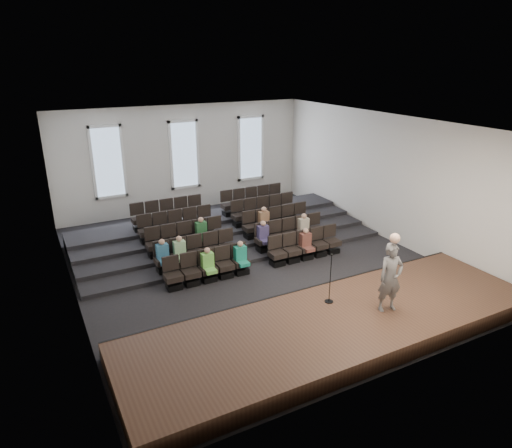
{
  "coord_description": "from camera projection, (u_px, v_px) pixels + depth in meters",
  "views": [
    {
      "loc": [
        -6.83,
        -13.43,
        7.06
      ],
      "look_at": [
        0.44,
        0.5,
        1.26
      ],
      "focal_mm": 32.0,
      "sensor_mm": 36.0,
      "label": 1
    }
  ],
  "objects": [
    {
      "name": "ground",
      "position": [
        252.0,
        263.0,
        16.58
      ],
      "size": [
        14.0,
        14.0,
        0.0
      ],
      "primitive_type": "plane",
      "color": "black",
      "rests_on": "ground"
    },
    {
      "name": "stage_lip",
      "position": [
        302.0,
        297.0,
        13.72
      ],
      "size": [
        11.8,
        0.06,
        0.52
      ],
      "primitive_type": "cube",
      "color": "black",
      "rests_on": "ground"
    },
    {
      "name": "wall_back",
      "position": [
        184.0,
        159.0,
        21.55
      ],
      "size": [
        12.0,
        0.04,
        5.0
      ],
      "primitive_type": "cube",
      "color": "silver",
      "rests_on": "ground"
    },
    {
      "name": "stage",
      "position": [
        338.0,
        326.0,
        12.25
      ],
      "size": [
        11.8,
        3.6,
        0.5
      ],
      "primitive_type": "cube",
      "color": "#442C1D",
      "rests_on": "ground"
    },
    {
      "name": "windows",
      "position": [
        184.0,
        155.0,
        21.43
      ],
      "size": [
        8.44,
        0.1,
        3.24
      ],
      "color": "white",
      "rests_on": "wall_back"
    },
    {
      "name": "mic_stand",
      "position": [
        330.0,
        288.0,
        12.8
      ],
      "size": [
        0.25,
        0.25,
        1.49
      ],
      "color": "black",
      "rests_on": "stage"
    },
    {
      "name": "wall_left",
      "position": [
        65.0,
        225.0,
        13.1
      ],
      "size": [
        0.04,
        14.0,
        5.0
      ],
      "primitive_type": "cube",
      "color": "silver",
      "rests_on": "ground"
    },
    {
      "name": "wall_right",
      "position": [
        385.0,
        177.0,
        18.33
      ],
      "size": [
        0.04,
        14.0,
        5.0
      ],
      "primitive_type": "cube",
      "color": "silver",
      "rests_on": "ground"
    },
    {
      "name": "speaker",
      "position": [
        390.0,
        278.0,
        12.23
      ],
      "size": [
        0.78,
        0.59,
        1.94
      ],
      "primitive_type": "imported",
      "rotation": [
        0.0,
        0.0,
        -0.18
      ],
      "color": "#595654",
      "rests_on": "stage"
    },
    {
      "name": "wall_front",
      "position": [
        399.0,
        280.0,
        9.88
      ],
      "size": [
        12.0,
        0.04,
        5.0
      ],
      "primitive_type": "cube",
      "color": "silver",
      "rests_on": "ground"
    },
    {
      "name": "seating_rows",
      "position": [
        234.0,
        232.0,
        17.63
      ],
      "size": [
        6.8,
        4.7,
        1.67
      ],
      "color": "black",
      "rests_on": "ground"
    },
    {
      "name": "risers",
      "position": [
        217.0,
        230.0,
        19.15
      ],
      "size": [
        11.8,
        4.8,
        0.6
      ],
      "color": "black",
      "rests_on": "ground"
    },
    {
      "name": "ceiling",
      "position": [
        251.0,
        123.0,
        14.85
      ],
      "size": [
        12.0,
        14.0,
        0.02
      ],
      "primitive_type": "cube",
      "color": "white",
      "rests_on": "ground"
    },
    {
      "name": "audience",
      "position": [
        239.0,
        240.0,
        16.43
      ],
      "size": [
        6.05,
        2.64,
        1.1
      ],
      "color": "#6FC64F",
      "rests_on": "seating_rows"
    }
  ]
}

